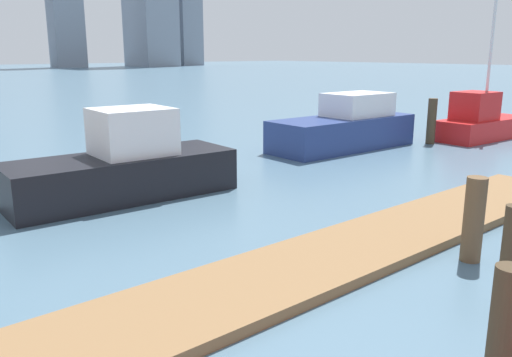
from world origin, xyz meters
TOP-DOWN VIEW (x-y plane):
  - floating_dock at (4.12, 8.82)m, footprint 15.25×2.00m
  - dock_piling_1 at (15.80, 14.58)m, footprint 0.36×0.36m
  - dock_piling_2 at (3.73, 5.89)m, footprint 0.26×0.26m
  - dock_piling_3 at (5.35, 7.26)m, footprint 0.36×0.36m
  - dock_piling_4 at (1.70, 5.02)m, footprint 0.33×0.33m
  - moored_boat_0 at (2.60, 15.17)m, footprint 5.81×2.36m
  - moored_boat_4 at (18.49, 13.86)m, footprint 4.99×1.99m
  - moored_boat_5 at (12.38, 16.18)m, footprint 6.19×2.32m

SIDE VIEW (x-z plane):
  - floating_dock at x=4.12m, z-range 0.00..0.18m
  - moored_boat_4 at x=18.49m, z-range -2.30..3.77m
  - dock_piling_3 at x=5.35m, z-range 0.00..1.54m
  - moored_boat_0 at x=2.60m, z-range -0.34..1.93m
  - dock_piling_4 at x=1.70m, z-range 0.00..1.61m
  - moored_boat_5 at x=12.38m, z-range -0.24..1.86m
  - dock_piling_2 at x=3.73m, z-range 0.00..1.64m
  - dock_piling_1 at x=15.80m, z-range 0.00..1.83m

